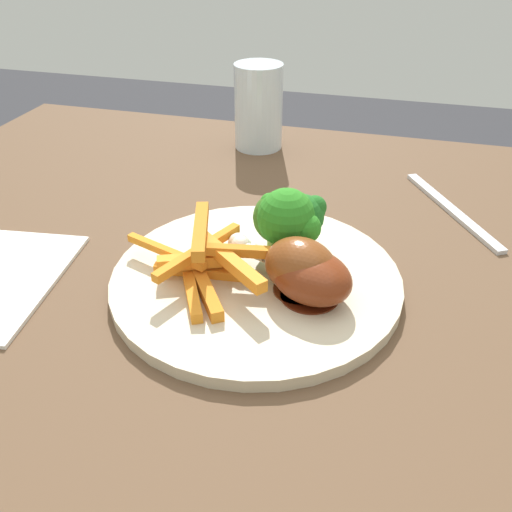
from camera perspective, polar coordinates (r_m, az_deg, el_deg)
The scene contains 10 objects.
dining_table at distance 0.61m, azimuth -0.65°, elevation -9.65°, with size 0.98×0.78×0.73m.
dinner_plate at distance 0.50m, azimuth -0.00°, elevation -2.47°, with size 0.27×0.27×0.01m, color beige.
broccoli_floret_front at distance 0.51m, azimuth 4.93°, elevation 4.10°, with size 0.04×0.04×0.06m.
broccoli_floret_middle at distance 0.51m, azimuth 2.45°, elevation 3.93°, with size 0.06×0.06×0.06m.
broccoli_floret_back at distance 0.50m, azimuth 3.50°, elevation 4.06°, with size 0.06×0.06×0.07m.
carrot_fries_pile at distance 0.49m, azimuth -5.48°, elevation -0.56°, with size 0.15×0.12×0.05m.
chicken_drumstick_near at distance 0.47m, azimuth 5.35°, elevation -1.96°, with size 0.13×0.09×0.04m.
chicken_drumstick_far at distance 0.47m, azimuth 4.32°, elevation -1.03°, with size 0.11×0.07×0.05m.
fork at distance 0.67m, azimuth 19.93°, elevation 4.63°, with size 0.19×0.01×0.01m, color silver.
water_glass at distance 0.79m, azimuth 0.27°, elevation 15.48°, with size 0.07×0.07×0.12m, color silver.
Camera 1 is at (0.12, -0.43, 1.03)m, focal length 37.88 mm.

